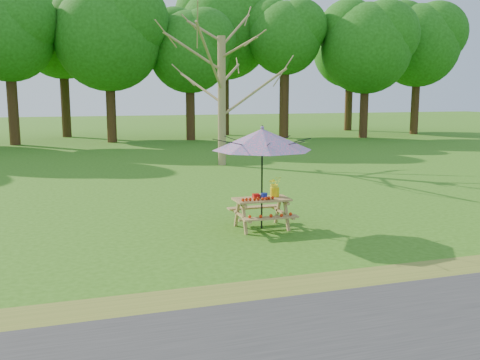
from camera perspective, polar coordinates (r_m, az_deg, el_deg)
name	(u,v)px	position (r m, az deg, el deg)	size (l,w,h in m)	color
ground	(69,257)	(10.26, -17.73, -7.79)	(120.00, 120.00, 0.00)	#2F6212
drygrass_strip	(71,318)	(7.62, -17.62, -13.82)	(120.00, 1.20, 0.01)	olive
picnic_table	(262,214)	(11.67, 2.33, -3.63)	(1.20, 1.32, 0.67)	olive
patio_umbrella	(262,140)	(11.42, 2.38, 4.33)	(2.55, 2.55, 2.25)	black
produce_bins	(260,196)	(11.60, 2.18, -1.71)	(0.28, 0.34, 0.13)	#B9130E
tomatoes_row	(258,199)	(11.37, 1.94, -2.02)	(0.77, 0.13, 0.07)	red
flower_bucket	(275,186)	(11.79, 3.72, -0.64)	(0.28, 0.25, 0.44)	yellow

